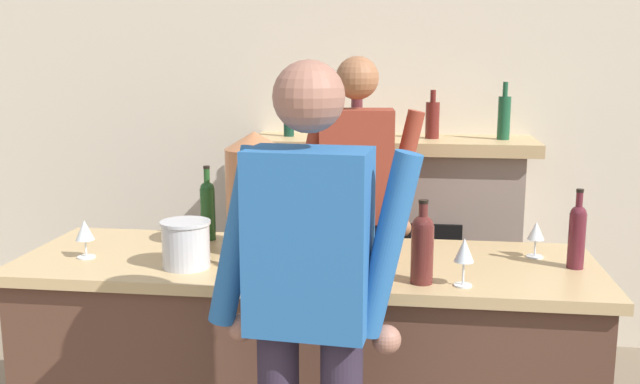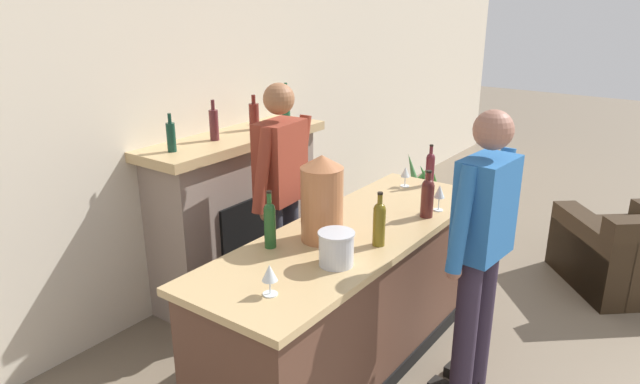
{
  "view_description": "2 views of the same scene",
  "coord_description": "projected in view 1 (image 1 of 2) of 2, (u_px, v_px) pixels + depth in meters",
  "views": [
    {
      "loc": [
        0.44,
        0.16,
        1.74
      ],
      "look_at": [
        0.01,
        3.37,
        1.12
      ],
      "focal_mm": 40.0,
      "sensor_mm": 36.0,
      "label": 1
    },
    {
      "loc": [
        -2.69,
        1.22,
        2.28
      ],
      "look_at": [
        -0.07,
        3.13,
        1.16
      ],
      "focal_mm": 32.0,
      "sensor_mm": 36.0,
      "label": 2
    }
  ],
  "objects": [
    {
      "name": "ice_bucket_steel",
      "position": [
        186.0,
        244.0,
        2.78
      ],
      "size": [
        0.2,
        0.2,
        0.18
      ],
      "color": "silver",
      "rests_on": "bar_counter"
    },
    {
      "name": "person_bartender",
      "position": [
        356.0,
        214.0,
        3.55
      ],
      "size": [
        0.66,
        0.33,
        1.74
      ],
      "color": "#30323E",
      "rests_on": "ground_plane"
    },
    {
      "name": "wine_bottle_merlot_tall",
      "position": [
        422.0,
        246.0,
        2.57
      ],
      "size": [
        0.08,
        0.08,
        0.31
      ],
      "color": "#531F1C",
      "rests_on": "bar_counter"
    },
    {
      "name": "person_customer",
      "position": [
        310.0,
        318.0,
        2.16
      ],
      "size": [
        0.66,
        0.33,
        1.73
      ],
      "color": "#2C2232",
      "rests_on": "ground_plane"
    },
    {
      "name": "wall_back_panel",
      "position": [
        342.0,
        117.0,
        4.33
      ],
      "size": [
        12.0,
        0.07,
        2.75
      ],
      "color": "beige",
      "rests_on": "ground_plane"
    },
    {
      "name": "fireplace_stone",
      "position": [
        390.0,
        245.0,
        4.17
      ],
      "size": [
        1.6,
        0.52,
        1.6
      ],
      "color": "gray",
      "rests_on": "ground_plane"
    },
    {
      "name": "wine_glass_mid_counter",
      "position": [
        464.0,
        252.0,
        2.54
      ],
      "size": [
        0.07,
        0.07,
        0.18
      ],
      "color": "silver",
      "rests_on": "bar_counter"
    },
    {
      "name": "wine_bottle_port_short",
      "position": [
        271.0,
        238.0,
        2.67
      ],
      "size": [
        0.07,
        0.07,
        0.32
      ],
      "color": "brown",
      "rests_on": "bar_counter"
    },
    {
      "name": "wine_glass_back_row",
      "position": [
        332.0,
        216.0,
        3.14
      ],
      "size": [
        0.07,
        0.07,
        0.17
      ],
      "color": "silver",
      "rests_on": "bar_counter"
    },
    {
      "name": "wine_glass_near_bucket",
      "position": [
        536.0,
        233.0,
        2.91
      ],
      "size": [
        0.07,
        0.07,
        0.15
      ],
      "color": "silver",
      "rests_on": "bar_counter"
    },
    {
      "name": "wine_glass_by_dispenser",
      "position": [
        85.0,
        232.0,
        2.9
      ],
      "size": [
        0.08,
        0.08,
        0.16
      ],
      "color": "silver",
      "rests_on": "bar_counter"
    },
    {
      "name": "copper_dispenser",
      "position": [
        255.0,
        192.0,
        2.96
      ],
      "size": [
        0.25,
        0.29,
        0.51
      ],
      "color": "#B06A41",
      "rests_on": "bar_counter"
    },
    {
      "name": "wine_bottle_cabernet_heavy",
      "position": [
        577.0,
        234.0,
        2.76
      ],
      "size": [
        0.06,
        0.06,
        0.31
      ],
      "color": "#561C26",
      "rests_on": "bar_counter"
    },
    {
      "name": "bar_counter",
      "position": [
        306.0,
        364.0,
        2.99
      ],
      "size": [
        2.34,
        0.78,
        0.93
      ],
      "color": "#533427",
      "rests_on": "ground_plane"
    },
    {
      "name": "wine_bottle_rose_blush",
      "position": [
        208.0,
        207.0,
        3.19
      ],
      "size": [
        0.07,
        0.07,
        0.34
      ],
      "color": "#1E4B1F",
      "rests_on": "bar_counter"
    }
  ]
}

